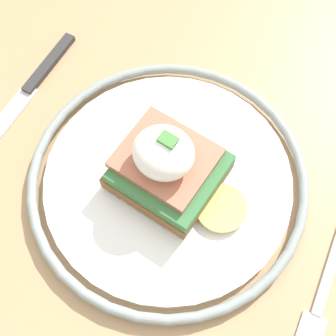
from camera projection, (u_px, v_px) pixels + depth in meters
ground_plane at (165, 288)px, 1.14m from camera, size 6.00×6.00×0.00m
dining_table at (162, 194)px, 0.59m from camera, size 1.16×0.66×0.72m
plate at (168, 180)px, 0.47m from camera, size 0.28×0.28×0.02m
sandwich at (168, 166)px, 0.44m from camera, size 0.13×0.09×0.08m
fork at (324, 288)px, 0.43m from camera, size 0.04×0.14×0.00m
knife at (33, 84)px, 0.52m from camera, size 0.03×0.18×0.01m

